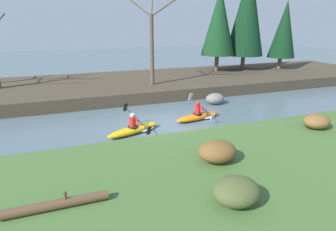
% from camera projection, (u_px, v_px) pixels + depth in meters
% --- Properties ---
extents(ground_plane, '(90.00, 90.00, 0.00)m').
position_uv_depth(ground_plane, '(164.00, 126.00, 13.00)').
color(ground_plane, slate).
extents(riverbank_near, '(44.00, 7.62, 0.60)m').
position_uv_depth(riverbank_near, '(229.00, 190.00, 7.56)').
color(riverbank_near, '#476B33').
rests_on(riverbank_near, ground).
extents(riverbank_far, '(44.00, 8.41, 0.78)m').
position_uv_depth(riverbank_far, '(131.00, 85.00, 20.07)').
color(riverbank_far, '#473D2D').
rests_on(riverbank_far, ground).
extents(conifer_tree_far_left, '(2.92, 2.92, 6.98)m').
position_uv_depth(conifer_tree_far_left, '(219.00, 22.00, 22.27)').
color(conifer_tree_far_left, brown).
rests_on(conifer_tree_far_left, riverbank_far).
extents(conifer_tree_left, '(3.36, 3.36, 8.82)m').
position_uv_depth(conifer_tree_left, '(247.00, 12.00, 22.94)').
color(conifer_tree_left, brown).
rests_on(conifer_tree_left, riverbank_far).
extents(conifer_tree_mid_left, '(2.44, 2.44, 6.05)m').
position_uv_depth(conifer_tree_mid_left, '(284.00, 30.00, 23.94)').
color(conifer_tree_mid_left, brown).
rests_on(conifer_tree_mid_left, riverbank_far).
extents(bare_tree_downstream, '(3.42, 3.38, 6.20)m').
position_uv_depth(bare_tree_downstream, '(152.00, 41.00, 17.61)').
color(bare_tree_downstream, brown).
rests_on(bare_tree_downstream, riverbank_far).
extents(shrub_clump_second, '(1.23, 1.02, 0.67)m').
position_uv_depth(shrub_clump_second, '(236.00, 191.00, 6.44)').
color(shrub_clump_second, '#4C562D').
rests_on(shrub_clump_second, riverbank_near).
extents(shrub_clump_third, '(1.26, 1.05, 0.68)m').
position_uv_depth(shrub_clump_third, '(217.00, 151.00, 8.44)').
color(shrub_clump_third, brown).
rests_on(shrub_clump_third, riverbank_near).
extents(shrub_clump_far_end, '(1.15, 0.96, 0.62)m').
position_uv_depth(shrub_clump_far_end, '(316.00, 121.00, 11.12)').
color(shrub_clump_far_end, brown).
rests_on(shrub_clump_far_end, riverbank_near).
extents(kayaker_lead, '(2.79, 2.05, 1.20)m').
position_uv_depth(kayaker_lead, '(200.00, 116.00, 13.93)').
color(kayaker_lead, orange).
rests_on(kayaker_lead, ground).
extents(kayaker_middle, '(2.73, 1.99, 1.20)m').
position_uv_depth(kayaker_middle, '(136.00, 129.00, 12.23)').
color(kayaker_middle, yellow).
rests_on(kayaker_middle, ground).
extents(boulder_midstream, '(1.21, 0.95, 0.68)m').
position_uv_depth(boulder_midstream, '(215.00, 99.00, 16.57)').
color(boulder_midstream, gray).
rests_on(boulder_midstream, ground).
extents(driftwood_log, '(2.41, 0.24, 0.44)m').
position_uv_depth(driftwood_log, '(58.00, 204.00, 6.30)').
color(driftwood_log, brown).
rests_on(driftwood_log, riverbank_near).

